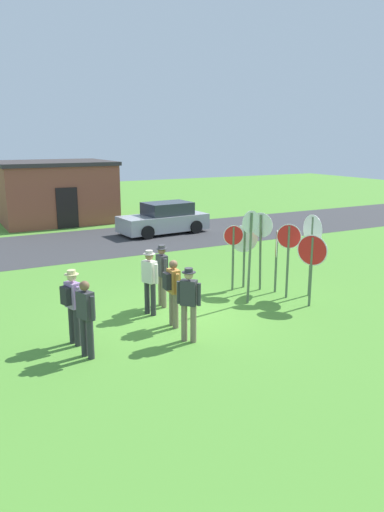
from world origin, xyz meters
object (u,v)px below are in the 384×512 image
(stop_sign_leaning_right, at_px, (312,258))
(person_in_blue, at_px, (72,302))
(stop_sign_tallest, at_px, (250,243))
(person_in_teal, at_px, (162,272))
(parked_car_on_street, at_px, (164,219))
(person_holding_notes, at_px, (86,315))
(stop_sign_rear_left, at_px, (244,245))
(stop_sign_center_cluster, at_px, (261,238))
(stop_sign_nearest, at_px, (233,247))
(person_near_signs, at_px, (150,279))
(stop_sign_low_front, at_px, (312,240))
(person_in_dark_shirt, at_px, (173,289))
(stop_sign_rear_right, at_px, (288,248))
(stop_sign_far_back, at_px, (276,250))
(person_with_sunhat, at_px, (189,300))

(stop_sign_leaning_right, xyz_separation_m, person_in_blue, (-6.44, 0.50, -0.37))
(stop_sign_tallest, bearing_deg, person_in_teal, 157.13)
(parked_car_on_street, xyz_separation_m, person_holding_notes, (-7.35, -11.90, 0.26))
(stop_sign_rear_left, relative_size, stop_sign_center_cluster, 0.83)
(stop_sign_nearest, xyz_separation_m, stop_sign_tallest, (-0.28, -1.27, 0.40))
(stop_sign_center_cluster, height_order, person_near_signs, stop_sign_center_cluster)
(person_near_signs, bearing_deg, stop_sign_leaning_right, -19.53)
(stop_sign_nearest, height_order, person_in_teal, stop_sign_nearest)
(person_in_blue, bearing_deg, stop_sign_nearest, 17.94)
(stop_sign_tallest, bearing_deg, stop_sign_low_front, -6.41)
(stop_sign_center_cluster, xyz_separation_m, person_in_dark_shirt, (-3.65, -1.43, -0.66))
(stop_sign_low_front, height_order, person_near_signs, stop_sign_low_front)
(parked_car_on_street, xyz_separation_m, stop_sign_nearest, (-2.08, -9.38, 0.65))
(stop_sign_nearest, bearing_deg, stop_sign_leaning_right, -63.99)
(stop_sign_rear_right, relative_size, stop_sign_far_back, 1.14)
(stop_sign_center_cluster, xyz_separation_m, stop_sign_rear_right, (0.27, -0.97, -0.16))
(parked_car_on_street, xyz_separation_m, stop_sign_rear_right, (-1.08, -10.73, 0.79))
(stop_sign_nearest, distance_m, stop_sign_center_cluster, 0.88)
(stop_sign_rear_left, distance_m, person_in_teal, 3.04)
(stop_sign_far_back, relative_size, person_in_dark_shirt, 1.13)
(parked_car_on_street, distance_m, stop_sign_leaning_right, 11.68)
(stop_sign_tallest, bearing_deg, stop_sign_leaning_right, -35.04)
(stop_sign_low_front, distance_m, stop_sign_nearest, 2.31)
(stop_sign_rear_right, relative_size, person_with_sunhat, 1.25)
(stop_sign_rear_right, distance_m, stop_sign_tallest, 1.31)
(stop_sign_rear_left, relative_size, person_in_teal, 1.15)
(stop_sign_tallest, xyz_separation_m, person_near_signs, (-2.78, 0.51, -0.76))
(stop_sign_far_back, bearing_deg, stop_sign_tallest, -159.21)
(parked_car_on_street, bearing_deg, person_in_dark_shirt, -114.02)
(person_with_sunhat, relative_size, person_in_blue, 1.00)
(person_near_signs, relative_size, person_in_blue, 1.00)
(stop_sign_leaning_right, bearing_deg, person_with_sunhat, -172.17)
(person_holding_notes, bearing_deg, person_in_dark_shirt, 16.65)
(stop_sign_far_back, bearing_deg, person_with_sunhat, -153.29)
(person_in_teal, bearing_deg, person_in_dark_shirt, -104.98)
(person_with_sunhat, bearing_deg, stop_sign_rear_left, 39.86)
(stop_sign_rear_left, height_order, person_near_signs, stop_sign_rear_left)
(stop_sign_far_back, relative_size, person_in_blue, 1.10)
(stop_sign_rear_left, xyz_separation_m, stop_sign_tallest, (-0.75, -1.37, 0.38))
(person_near_signs, bearing_deg, stop_sign_low_front, -8.74)
(parked_car_on_street, bearing_deg, person_with_sunhat, -112.60)
(parked_car_on_street, bearing_deg, stop_sign_leaning_right, -94.86)
(person_with_sunhat, bearing_deg, person_holding_notes, 173.03)
(parked_car_on_street, relative_size, stop_sign_tallest, 1.67)
(stop_sign_low_front, xyz_separation_m, person_with_sunhat, (-4.72, -1.30, -0.69))
(parked_car_on_street, distance_m, stop_sign_tallest, 10.96)
(stop_sign_tallest, relative_size, stop_sign_far_back, 1.39)
(stop_sign_rear_left, height_order, stop_sign_nearest, stop_sign_nearest)
(stop_sign_low_front, xyz_separation_m, person_in_dark_shirt, (-4.64, -0.31, -0.69))
(person_holding_notes, xyz_separation_m, person_with_sunhat, (2.28, -0.28, 0.03))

